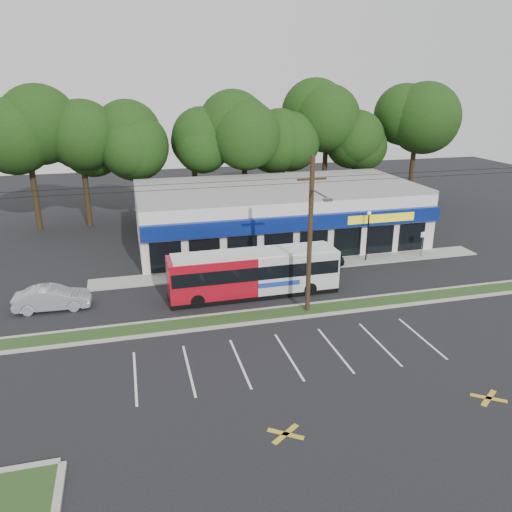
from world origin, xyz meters
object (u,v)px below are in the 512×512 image
object	(u,v)px
metrobus	(254,272)
pedestrian_b	(320,268)
lamp_post	(368,230)
car_silver	(52,298)
sign_post	(423,240)
car_dark	(318,258)
utility_pole	(308,232)
pedestrian_a	(264,263)

from	to	relation	value
metrobus	pedestrian_b	xyz separation A→B (m)	(5.47, 1.50, -0.78)
lamp_post	car_silver	bearing A→B (deg)	-172.19
metrobus	sign_post	bearing A→B (deg)	14.11
sign_post	car_dark	xyz separation A→B (m)	(-9.36, -0.07, -0.82)
utility_pole	lamp_post	distance (m)	11.67
pedestrian_a	pedestrian_b	world-z (taller)	pedestrian_a
car_silver	pedestrian_b	world-z (taller)	pedestrian_b
utility_pole	pedestrian_a	distance (m)	8.33
utility_pole	metrobus	bearing A→B (deg)	124.90
lamp_post	car_dark	size ratio (longest dim) A/B	0.99
utility_pole	pedestrian_b	bearing A→B (deg)	59.57
utility_pole	car_dark	world-z (taller)	utility_pole
lamp_post	pedestrian_a	xyz separation A→B (m)	(-9.00, -0.89, -1.72)
sign_post	metrobus	size ratio (longest dim) A/B	0.19
pedestrian_a	car_silver	bearing A→B (deg)	-0.79
metrobus	pedestrian_b	world-z (taller)	metrobus
car_silver	metrobus	bearing A→B (deg)	-93.11
lamp_post	pedestrian_b	bearing A→B (deg)	-151.64
metrobus	car_dark	distance (m)	7.53
sign_post	metrobus	bearing A→B (deg)	-165.42
pedestrian_b	lamp_post	bearing A→B (deg)	-139.69
sign_post	lamp_post	bearing A→B (deg)	177.42
lamp_post	pedestrian_a	size ratio (longest dim) A/B	2.24
car_silver	lamp_post	bearing A→B (deg)	-80.89
pedestrian_a	pedestrian_b	size ratio (longest dim) A/B	1.06
lamp_post	car_dark	bearing A→B (deg)	-176.06
sign_post	utility_pole	bearing A→B (deg)	-149.85
utility_pole	car_silver	size ratio (longest dim) A/B	10.58
car_silver	pedestrian_a	bearing A→B (deg)	-79.61
sign_post	metrobus	xyz separation A→B (m)	(-15.66, -4.07, 0.12)
car_silver	pedestrian_b	bearing A→B (deg)	-87.24
utility_pole	pedestrian_b	size ratio (longest dim) A/B	27.91
metrobus	pedestrian_a	size ratio (longest dim) A/B	6.20
utility_pole	pedestrian_a	world-z (taller)	utility_pole
utility_pole	car_silver	distance (m)	17.04
sign_post	car_dark	distance (m)	9.39
utility_pole	pedestrian_a	size ratio (longest dim) A/B	26.31
metrobus	pedestrian_a	distance (m)	3.86
lamp_post	pedestrian_b	size ratio (longest dim) A/B	2.37
metrobus	pedestrian_b	size ratio (longest dim) A/B	6.58
utility_pole	sign_post	xyz separation A→B (m)	(13.17, 7.65, -3.86)
car_silver	pedestrian_b	distance (m)	18.72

